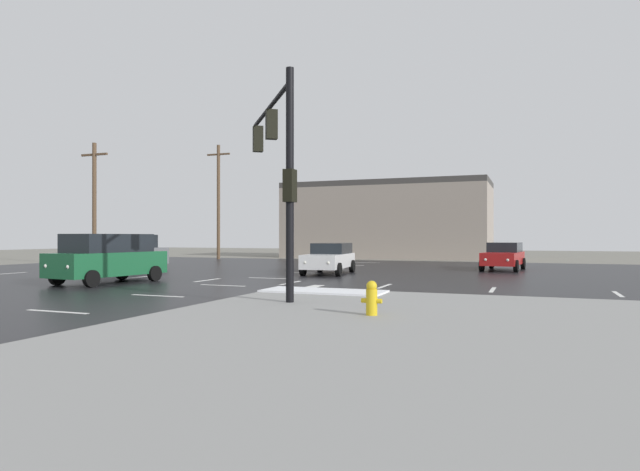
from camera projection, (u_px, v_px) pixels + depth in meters
name	position (u px, v px, depth m)	size (l,w,h in m)	color
ground_plane	(247.00, 282.00, 23.21)	(120.00, 120.00, 0.00)	slate
road_asphalt	(247.00, 282.00, 23.21)	(44.00, 44.00, 0.02)	black
sidewalk_corner	(585.00, 369.00, 7.68)	(18.00, 18.00, 0.14)	gray
snow_strip_curbside	(323.00, 291.00, 17.67)	(4.00, 1.60, 0.06)	white
lane_markings	(257.00, 285.00, 21.49)	(36.15, 36.15, 0.01)	silver
traffic_signal_mast	(278.00, 154.00, 16.53)	(3.83, 5.04, 6.45)	black
fire_hydrant	(372.00, 298.00, 12.46)	(0.48, 0.26, 0.79)	gold
strip_building_background	(387.00, 220.00, 50.27)	(18.30, 8.00, 6.89)	gray
sedan_red	(504.00, 256.00, 31.18)	(2.40, 4.67, 1.58)	#B21919
suv_green	(108.00, 257.00, 22.44)	(2.58, 4.99, 2.03)	#195933
sedan_white	(330.00, 258.00, 28.12)	(2.37, 4.66, 1.58)	white
suv_grey	(124.00, 251.00, 31.97)	(4.89, 2.30, 2.03)	slate
utility_pole_far	(94.00, 201.00, 37.18)	(2.20, 0.28, 8.35)	brown
utility_pole_distant	(218.00, 200.00, 46.61)	(2.20, 0.28, 9.80)	brown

